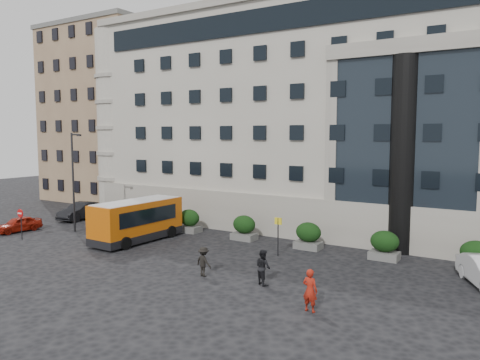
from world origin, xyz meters
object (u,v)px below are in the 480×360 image
object	(u,v)px
pedestrian_c	(204,262)
hedge_b	(244,228)
hedge_c	(308,236)
parked_car_c	(119,216)
pedestrian_b	(263,267)
parked_car_a	(18,224)
parked_car_d	(140,200)
hedge_d	(385,245)
red_truck	(161,197)
minibus	(137,219)
parked_car_b	(81,211)
street_lamp	(74,178)
pedestrian_a	(310,290)
hedge_e	(476,257)
bus_stop_sign	(278,230)
no_entry_sign	(21,218)
hedge_a	(189,221)

from	to	relation	value
pedestrian_c	hedge_b	bearing A→B (deg)	-60.06
hedge_c	parked_car_c	distance (m)	17.91
hedge_b	pedestrian_b	distance (m)	10.46
hedge_c	parked_car_a	world-z (taller)	hedge_c
pedestrian_b	parked_car_d	bearing A→B (deg)	-6.18
parked_car_d	pedestrian_b	distance (m)	28.86
hedge_d	red_truck	distance (m)	24.70
hedge_d	parked_car_d	world-z (taller)	hedge_d
red_truck	hedge_d	bearing A→B (deg)	-10.24
parked_car_d	parked_car_a	bearing A→B (deg)	-91.17
minibus	parked_car_c	distance (m)	7.51
parked_car_b	parked_car_d	xyz separation A→B (m)	(-0.56, 8.29, -0.00)
red_truck	parked_car_c	distance (m)	6.62
hedge_d	parked_car_d	bearing A→B (deg)	165.15
street_lamp	pedestrian_a	xyz separation A→B (m)	(23.06, -5.75, -3.39)
hedge_e	parked_car_b	xyz separation A→B (m)	(-32.87, -0.80, -0.14)
parked_car_c	pedestrian_b	bearing A→B (deg)	-25.56
hedge_b	bus_stop_sign	bearing A→B (deg)	-33.07
minibus	pedestrian_a	distance (m)	17.45
hedge_b	parked_car_a	xyz separation A→B (m)	(-17.05, -7.24, -0.31)
parked_car_a	hedge_b	bearing A→B (deg)	28.71
bus_stop_sign	red_truck	distance (m)	19.90
parked_car_b	pedestrian_b	world-z (taller)	pedestrian_b
hedge_b	no_entry_sign	size ratio (longest dim) A/B	0.79
hedge_b	minibus	distance (m)	7.95
hedge_d	parked_car_a	world-z (taller)	hedge_d
hedge_a	no_entry_sign	distance (m)	12.64
pedestrian_c	parked_car_c	bearing A→B (deg)	-15.87
parked_car_a	parked_car_b	size ratio (longest dim) A/B	0.76
hedge_a	red_truck	bearing A→B (deg)	144.49
hedge_a	hedge_b	bearing A→B (deg)	0.00
street_lamp	parked_car_a	xyz separation A→B (m)	(-3.91, -2.44, -3.75)
hedge_b	pedestrian_a	xyz separation A→B (m)	(9.93, -10.55, 0.05)
parked_car_c	pedestrian_b	world-z (taller)	pedestrian_b
bus_stop_sign	parked_car_c	xyz separation A→B (m)	(-17.00, 2.28, -1.09)
minibus	pedestrian_b	world-z (taller)	minibus
hedge_e	parked_car_b	world-z (taller)	hedge_e
pedestrian_b	minibus	bearing A→B (deg)	10.61
hedge_c	pedestrian_b	distance (m)	8.42
parked_car_b	hedge_a	bearing A→B (deg)	-3.69
street_lamp	pedestrian_b	distance (m)	20.05
hedge_a	no_entry_sign	xyz separation A→B (m)	(-9.00, -8.84, 0.72)
no_entry_sign	parked_car_a	distance (m)	3.42
minibus	parked_car_a	size ratio (longest dim) A/B	2.03
bus_stop_sign	parked_car_a	size ratio (longest dim) A/B	0.70
parked_car_a	parked_car_d	bearing A→B (deg)	98.73
minibus	bus_stop_sign	bearing A→B (deg)	10.95
hedge_a	hedge_b	distance (m)	5.20
hedge_a	parked_car_c	world-z (taller)	hedge_a
hedge_b	hedge_e	world-z (taller)	same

